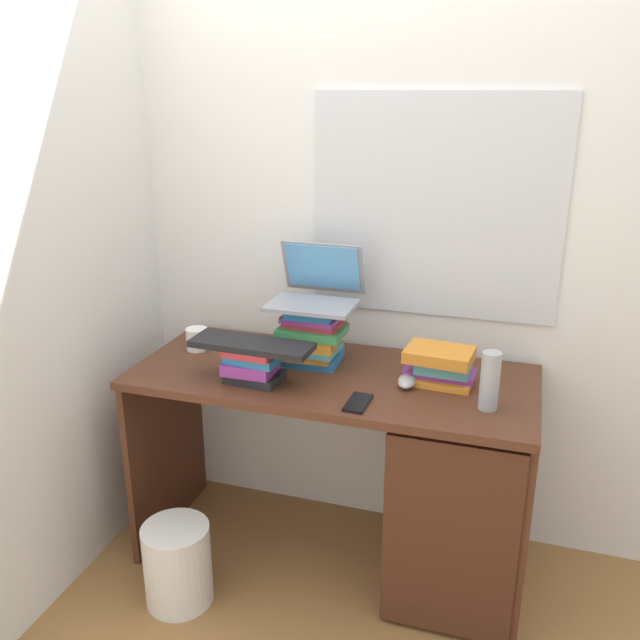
# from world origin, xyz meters

# --- Properties ---
(ground_plane) EXTENTS (6.00, 6.00, 0.00)m
(ground_plane) POSITION_xyz_m (0.00, 0.00, 0.00)
(ground_plane) COLOR olive
(wall_back) EXTENTS (6.00, 0.06, 2.60)m
(wall_back) POSITION_xyz_m (0.00, 0.35, 1.30)
(wall_back) COLOR white
(wall_back) RESTS_ON ground
(wall_left) EXTENTS (0.05, 6.00, 2.60)m
(wall_left) POSITION_xyz_m (-0.89, 0.00, 1.30)
(wall_left) COLOR silver
(wall_left) RESTS_ON ground
(desk) EXTENTS (1.42, 0.61, 0.77)m
(desk) POSITION_xyz_m (0.36, -0.02, 0.42)
(desk) COLOR #4C2819
(desk) RESTS_ON ground
(book_stack_tall) EXTENTS (0.24, 0.20, 0.21)m
(book_stack_tall) POSITION_xyz_m (-0.10, 0.07, 0.87)
(book_stack_tall) COLOR #2672B2
(book_stack_tall) RESTS_ON desk
(book_stack_keyboard_riser) EXTENTS (0.20, 0.16, 0.13)m
(book_stack_keyboard_riser) POSITION_xyz_m (-0.24, -0.14, 0.84)
(book_stack_keyboard_riser) COLOR black
(book_stack_keyboard_riser) RESTS_ON desk
(book_stack_side) EXTENTS (0.25, 0.18, 0.12)m
(book_stack_side) POSITION_xyz_m (0.37, 0.04, 0.84)
(book_stack_side) COLOR orange
(book_stack_side) RESTS_ON desk
(laptop) EXTENTS (0.31, 0.28, 0.21)m
(laptop) POSITION_xyz_m (-0.10, 0.13, 1.04)
(laptop) COLOR gray
(laptop) RESTS_ON book_stack_tall
(keyboard) EXTENTS (0.42, 0.15, 0.02)m
(keyboard) POSITION_xyz_m (-0.24, -0.15, 0.91)
(keyboard) COLOR black
(keyboard) RESTS_ON book_stack_keyboard_riser
(computer_mouse) EXTENTS (0.06, 0.10, 0.04)m
(computer_mouse) POSITION_xyz_m (0.27, -0.03, 0.79)
(computer_mouse) COLOR #A5A8AD
(computer_mouse) RESTS_ON desk
(mug) EXTENTS (0.12, 0.08, 0.09)m
(mug) POSITION_xyz_m (-0.56, 0.06, 0.82)
(mug) COLOR white
(mug) RESTS_ON desk
(water_bottle) EXTENTS (0.06, 0.06, 0.19)m
(water_bottle) POSITION_xyz_m (0.54, -0.11, 0.87)
(water_bottle) COLOR #999EA5
(water_bottle) RESTS_ON desk
(cell_phone) EXTENTS (0.07, 0.14, 0.01)m
(cell_phone) POSITION_xyz_m (0.15, -0.21, 0.78)
(cell_phone) COLOR black
(cell_phone) RESTS_ON desk
(wastebasket) EXTENTS (0.24, 0.24, 0.30)m
(wastebasket) POSITION_xyz_m (-0.45, -0.39, 0.15)
(wastebasket) COLOR silver
(wastebasket) RESTS_ON ground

